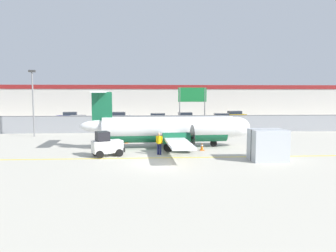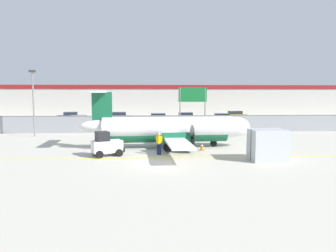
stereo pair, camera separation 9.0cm
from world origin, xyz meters
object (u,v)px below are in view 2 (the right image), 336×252
commuter_airplane (172,129)px  parked_car_0 (70,117)px  parked_car_2 (119,117)px  parked_car_4 (186,117)px  parked_car_3 (158,118)px  parked_car_1 (79,121)px  parked_car_5 (221,118)px  traffic_cone_near_left (202,147)px  apron_light_pole (33,97)px  baggage_tug (106,145)px  cargo_container (268,145)px  traffic_cone_near_right (127,140)px  parked_car_6 (235,115)px  highway_sign (193,98)px  ground_crew_worker (159,142)px

commuter_airplane → parked_car_0: size_ratio=3.66×
parked_car_2 → parked_car_4: size_ratio=1.01×
parked_car_0 → parked_car_3: 15.31m
parked_car_2 → parked_car_1: bearing=57.6°
parked_car_5 → traffic_cone_near_left: bearing=78.0°
commuter_airplane → parked_car_2: 27.48m
parked_car_1 → apron_light_pole: apron_light_pole is taller
parked_car_3 → parked_car_5: size_ratio=0.99×
apron_light_pole → commuter_airplane: bearing=-29.8°
baggage_tug → parked_car_0: 32.62m
baggage_tug → cargo_container: cargo_container is taller
traffic_cone_near_right → parked_car_6: parked_car_6 is taller
apron_light_pole → baggage_tug: bearing=-52.2°
parked_car_0 → parked_car_4: 19.49m
baggage_tug → apron_light_pole: apron_light_pole is taller
parked_car_4 → highway_sign: size_ratio=0.77×
parked_car_3 → parked_car_1: bearing=24.6°
traffic_cone_near_left → parked_car_5: parked_car_5 is taller
traffic_cone_near_right → parked_car_2: 23.94m
cargo_container → parked_car_2: 35.19m
baggage_tug → parked_car_2: bearing=69.4°
parked_car_5 → traffic_cone_near_right: bearing=59.2°
commuter_airplane → highway_sign: highway_sign is taller
cargo_container → parked_car_1: (-18.07, 24.30, -0.21)m
parked_car_0 → baggage_tug: bearing=100.3°
cargo_container → parked_car_4: 31.02m
parked_car_5 → parked_car_6: (4.02, 7.04, 0.00)m
ground_crew_worker → parked_car_0: (-13.91, 30.71, -0.06)m
commuter_airplane → cargo_container: size_ratio=6.58×
parked_car_3 → traffic_cone_near_right: bearing=83.0°
traffic_cone_near_left → apron_light_pole: apron_light_pole is taller
parked_car_1 → parked_car_6: 27.23m
traffic_cone_near_right → parked_car_1: size_ratio=0.15×
apron_light_pole → highway_sign: 18.74m
parked_car_5 → parked_car_1: bearing=14.1°
cargo_container → parked_car_0: size_ratio=0.56×
parked_car_3 → parked_car_6: 15.24m
ground_crew_worker → apron_light_pole: 18.06m
parked_car_4 → traffic_cone_near_right: bearing=-111.5°
baggage_tug → apron_light_pole: size_ratio=0.35×
parked_car_6 → highway_sign: size_ratio=0.79×
parked_car_1 → parked_car_5: 21.34m
traffic_cone_near_right → parked_car_5: bearing=54.9°
commuter_airplane → parked_car_3: size_ratio=3.75×
parked_car_3 → parked_car_4: size_ratio=1.01×
traffic_cone_near_left → highway_sign: (1.21, 14.64, 3.83)m
traffic_cone_near_right → parked_car_5: parked_car_5 is taller
traffic_cone_near_left → parked_car_2: bearing=108.3°
cargo_container → parked_car_6: cargo_container is taller
parked_car_4 → parked_car_1: bearing=-158.2°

